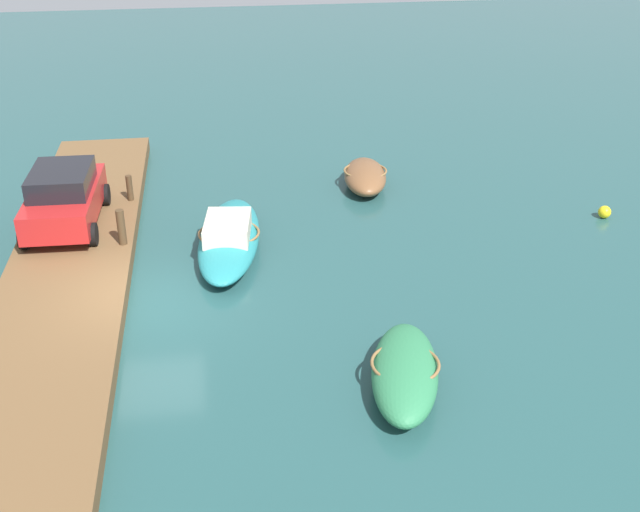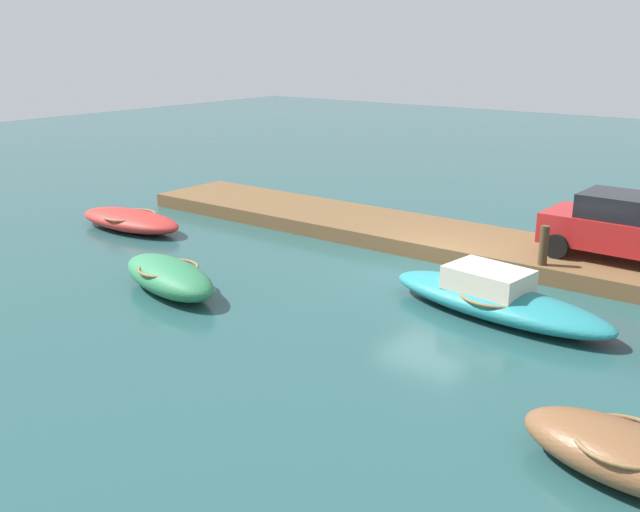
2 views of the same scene
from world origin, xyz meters
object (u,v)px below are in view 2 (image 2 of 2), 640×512
rowboat_red (130,220)px  dinghy_brown (624,453)px  motorboat_teal (496,298)px  mooring_post_mid_west (544,245)px  parked_car (626,227)px  rowboat_green (169,276)px

rowboat_red → dinghy_brown: bearing=162.5°
motorboat_teal → dinghy_brown: bearing=137.9°
dinghy_brown → mooring_post_mid_west: size_ratio=3.15×
rowboat_red → motorboat_teal: motorboat_teal is taller
mooring_post_mid_west → parked_car: parked_car is taller
dinghy_brown → mooring_post_mid_west: (4.13, -7.61, 0.56)m
rowboat_red → rowboat_green: bearing=147.7°
dinghy_brown → rowboat_green: size_ratio=0.84×
rowboat_green → dinghy_brown: bearing=-172.9°
rowboat_red → mooring_post_mid_west: (-12.43, -3.03, 0.63)m
motorboat_teal → mooring_post_mid_west: size_ratio=5.51×
motorboat_teal → rowboat_green: (6.96, 3.37, -0.01)m
motorboat_teal → rowboat_green: motorboat_teal is taller
mooring_post_mid_west → dinghy_brown: bearing=118.5°
rowboat_green → parked_car: parked_car is taller
motorboat_teal → parked_car: 4.87m
rowboat_green → parked_car: 11.56m
parked_car → rowboat_green: bearing=45.1°
rowboat_green → parked_car: size_ratio=0.94×
mooring_post_mid_west → parked_car: bearing=-131.6°
mooring_post_mid_west → motorboat_teal: bearing=91.6°
rowboat_green → mooring_post_mid_west: size_ratio=3.75×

